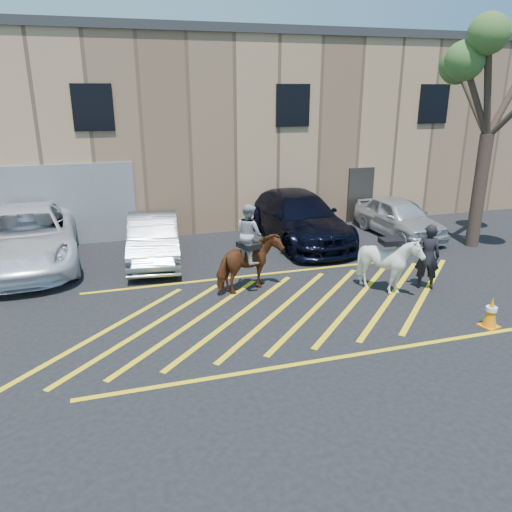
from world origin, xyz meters
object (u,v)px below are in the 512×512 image
object	(u,v)px
handler	(427,257)
tree	(496,72)
traffic_cone	(491,312)
car_white_pickup	(27,237)
mounted_bay	(249,257)
car_white_suv	(399,217)
saddled_white	(389,264)
car_blue_suv	(298,217)
car_silver_sedan	(153,239)

from	to	relation	value
handler	tree	xyz separation A→B (m)	(3.88, 2.89, 4.79)
traffic_cone	tree	size ratio (longest dim) A/B	0.10
car_white_pickup	mounted_bay	distance (m)	7.19
car_white_pickup	car_white_suv	bearing A→B (deg)	-5.54
handler	car_white_pickup	bearing A→B (deg)	0.70
saddled_white	handler	bearing A→B (deg)	-1.12
car_white_suv	tree	size ratio (longest dim) A/B	0.57
traffic_cone	tree	world-z (taller)	tree
handler	traffic_cone	size ratio (longest dim) A/B	2.47
traffic_cone	handler	bearing A→B (deg)	90.76
car_white_pickup	saddled_white	distance (m)	10.80
car_blue_suv	car_white_suv	bearing A→B (deg)	-9.76
car_silver_sedan	car_white_suv	xyz separation A→B (m)	(8.91, 0.21, -0.01)
car_silver_sedan	saddled_white	bearing A→B (deg)	-32.19
mounted_bay	car_white_pickup	bearing A→B (deg)	145.63
car_silver_sedan	traffic_cone	world-z (taller)	car_silver_sedan
car_silver_sedan	car_blue_suv	size ratio (longest dim) A/B	0.75
car_silver_sedan	tree	bearing A→B (deg)	-2.66
saddled_white	traffic_cone	distance (m)	2.78
car_blue_suv	mounted_bay	xyz separation A→B (m)	(-2.98, -4.04, 0.12)
car_white_suv	mounted_bay	distance (m)	7.59
car_white_pickup	car_white_suv	xyz separation A→B (m)	(12.66, -0.55, -0.17)
car_silver_sedan	car_blue_suv	xyz separation A→B (m)	(5.16, 0.74, 0.13)
handler	mounted_bay	world-z (taller)	mounted_bay
saddled_white	traffic_cone	size ratio (longest dim) A/B	2.19
mounted_bay	car_blue_suv	bearing A→B (deg)	53.63
car_white_pickup	car_blue_suv	size ratio (longest dim) A/B	1.08
car_blue_suv	traffic_cone	distance (m)	7.88
car_silver_sedan	car_white_suv	size ratio (longest dim) A/B	1.05
saddled_white	car_white_pickup	bearing A→B (deg)	151.16
mounted_bay	saddled_white	world-z (taller)	mounted_bay
handler	traffic_cone	bearing A→B (deg)	117.74
car_white_pickup	car_white_suv	size ratio (longest dim) A/B	1.51
mounted_bay	traffic_cone	xyz separation A→B (m)	(4.69, -3.64, -0.60)
handler	tree	world-z (taller)	tree
car_white_pickup	car_silver_sedan	xyz separation A→B (m)	(3.75, -0.76, -0.16)
handler	saddled_white	distance (m)	1.14
car_white_pickup	car_blue_suv	distance (m)	8.91
car_blue_suv	saddled_white	world-z (taller)	car_blue_suv
mounted_bay	saddled_white	distance (m)	3.71
handler	mounted_bay	size ratio (longest dim) A/B	0.75
car_white_suv	handler	size ratio (longest dim) A/B	2.31
car_white_pickup	handler	xyz separation A→B (m)	(10.60, -5.23, 0.03)
car_silver_sedan	traffic_cone	distance (m)	9.78
car_blue_suv	car_white_suv	distance (m)	3.79
car_white_pickup	traffic_cone	size ratio (longest dim) A/B	8.64
traffic_cone	car_white_pickup	bearing A→B (deg)	144.10
car_blue_suv	car_white_suv	size ratio (longest dim) A/B	1.40
mounted_bay	tree	distance (m)	9.91
car_white_suv	traffic_cone	size ratio (longest dim) A/B	5.71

